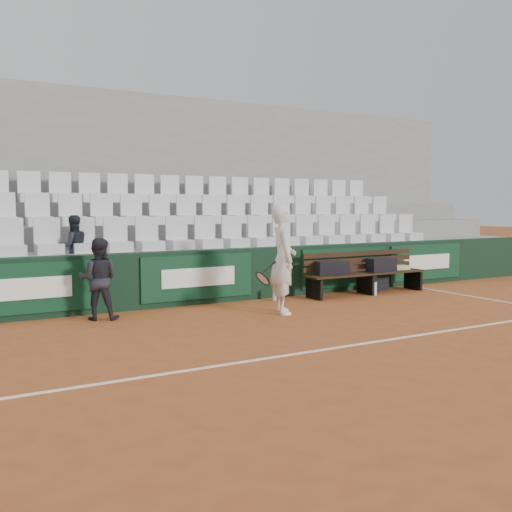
{
  "coord_description": "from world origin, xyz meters",
  "views": [
    {
      "loc": [
        -4.41,
        -5.76,
        1.82
      ],
      "look_at": [
        0.21,
        2.4,
        1.0
      ],
      "focal_mm": 40.0,
      "sensor_mm": 36.0,
      "label": 1
    }
  ],
  "objects_px": {
    "sports_bag_left": "(332,268)",
    "ball_kid": "(98,279)",
    "sports_bag_ground": "(375,283)",
    "tennis_player": "(283,259)",
    "sports_bag_right": "(381,265)",
    "bench_left": "(341,285)",
    "spectator_c": "(73,221)",
    "water_bottle_near": "(274,294)",
    "bench_right": "(391,281)",
    "water_bottle_far": "(375,289)"
  },
  "relations": [
    {
      "from": "water_bottle_near",
      "to": "water_bottle_far",
      "type": "distance_m",
      "value": 2.18
    },
    {
      "from": "bench_right",
      "to": "sports_bag_left",
      "type": "relative_size",
      "value": 2.34
    },
    {
      "from": "sports_bag_left",
      "to": "spectator_c",
      "type": "distance_m",
      "value": 5.01
    },
    {
      "from": "sports_bag_right",
      "to": "spectator_c",
      "type": "bearing_deg",
      "value": 169.31
    },
    {
      "from": "sports_bag_left",
      "to": "water_bottle_near",
      "type": "xyz_separation_m",
      "value": [
        -1.23,
        0.2,
        -0.45
      ]
    },
    {
      "from": "sports_bag_left",
      "to": "ball_kid",
      "type": "height_order",
      "value": "ball_kid"
    },
    {
      "from": "sports_bag_left",
      "to": "spectator_c",
      "type": "bearing_deg",
      "value": 166.32
    },
    {
      "from": "sports_bag_right",
      "to": "tennis_player",
      "type": "bearing_deg",
      "value": -162.37
    },
    {
      "from": "sports_bag_right",
      "to": "sports_bag_ground",
      "type": "xyz_separation_m",
      "value": [
        0.1,
        0.29,
        -0.44
      ]
    },
    {
      "from": "sports_bag_ground",
      "to": "tennis_player",
      "type": "xyz_separation_m",
      "value": [
        -3.17,
        -1.26,
        0.77
      ]
    },
    {
      "from": "bench_left",
      "to": "tennis_player",
      "type": "height_order",
      "value": "tennis_player"
    },
    {
      "from": "bench_right",
      "to": "bench_left",
      "type": "bearing_deg",
      "value": -179.1
    },
    {
      "from": "sports_bag_ground",
      "to": "tennis_player",
      "type": "distance_m",
      "value": 3.5
    },
    {
      "from": "bench_right",
      "to": "sports_bag_ground",
      "type": "relative_size",
      "value": 2.99
    },
    {
      "from": "bench_right",
      "to": "ball_kid",
      "type": "distance_m",
      "value": 6.22
    },
    {
      "from": "water_bottle_far",
      "to": "sports_bag_right",
      "type": "bearing_deg",
      "value": 33.32
    },
    {
      "from": "sports_bag_left",
      "to": "tennis_player",
      "type": "xyz_separation_m",
      "value": [
        -1.77,
        -0.96,
        0.34
      ]
    },
    {
      "from": "ball_kid",
      "to": "sports_bag_ground",
      "type": "bearing_deg",
      "value": -153.62
    },
    {
      "from": "sports_bag_left",
      "to": "ball_kid",
      "type": "distance_m",
      "value": 4.64
    },
    {
      "from": "water_bottle_far",
      "to": "tennis_player",
      "type": "relative_size",
      "value": 0.15
    },
    {
      "from": "water_bottle_far",
      "to": "spectator_c",
      "type": "xyz_separation_m",
      "value": [
        -5.68,
        1.41,
        1.42
      ]
    },
    {
      "from": "water_bottle_far",
      "to": "tennis_player",
      "type": "distance_m",
      "value": 2.88
    },
    {
      "from": "sports_bag_right",
      "to": "spectator_c",
      "type": "relative_size",
      "value": 0.54
    },
    {
      "from": "bench_right",
      "to": "water_bottle_near",
      "type": "bearing_deg",
      "value": 175.95
    },
    {
      "from": "water_bottle_far",
      "to": "spectator_c",
      "type": "height_order",
      "value": "spectator_c"
    },
    {
      "from": "spectator_c",
      "to": "sports_bag_left",
      "type": "bearing_deg",
      "value": 161.01
    },
    {
      "from": "sports_bag_ground",
      "to": "tennis_player",
      "type": "relative_size",
      "value": 0.27
    },
    {
      "from": "sports_bag_ground",
      "to": "water_bottle_near",
      "type": "bearing_deg",
      "value": -177.83
    },
    {
      "from": "sports_bag_left",
      "to": "water_bottle_far",
      "type": "distance_m",
      "value": 1.04
    },
    {
      "from": "sports_bag_ground",
      "to": "water_bottle_near",
      "type": "xyz_separation_m",
      "value": [
        -2.63,
        -0.1,
        -0.02
      ]
    },
    {
      "from": "water_bottle_near",
      "to": "water_bottle_far",
      "type": "relative_size",
      "value": 0.96
    },
    {
      "from": "sports_bag_right",
      "to": "sports_bag_ground",
      "type": "height_order",
      "value": "sports_bag_right"
    },
    {
      "from": "bench_right",
      "to": "ball_kid",
      "type": "bearing_deg",
      "value": 179.76
    },
    {
      "from": "bench_right",
      "to": "sports_bag_ground",
      "type": "bearing_deg",
      "value": 118.58
    },
    {
      "from": "bench_right",
      "to": "spectator_c",
      "type": "height_order",
      "value": "spectator_c"
    },
    {
      "from": "sports_bag_right",
      "to": "tennis_player",
      "type": "relative_size",
      "value": 0.33
    },
    {
      "from": "bench_right",
      "to": "sports_bag_ground",
      "type": "distance_m",
      "value": 0.35
    },
    {
      "from": "sports_bag_ground",
      "to": "water_bottle_far",
      "type": "relative_size",
      "value": 1.8
    },
    {
      "from": "bench_right",
      "to": "spectator_c",
      "type": "relative_size",
      "value": 1.34
    },
    {
      "from": "sports_bag_right",
      "to": "water_bottle_far",
      "type": "bearing_deg",
      "value": -146.68
    },
    {
      "from": "tennis_player",
      "to": "spectator_c",
      "type": "height_order",
      "value": "spectator_c"
    },
    {
      "from": "sports_bag_right",
      "to": "bench_right",
      "type": "bearing_deg",
      "value": -2.39
    },
    {
      "from": "sports_bag_right",
      "to": "bench_left",
      "type": "bearing_deg",
      "value": -178.31
    },
    {
      "from": "sports_bag_right",
      "to": "ball_kid",
      "type": "bearing_deg",
      "value": 179.85
    },
    {
      "from": "sports_bag_right",
      "to": "sports_bag_ground",
      "type": "relative_size",
      "value": 1.2
    },
    {
      "from": "bench_left",
      "to": "sports_bag_left",
      "type": "xyz_separation_m",
      "value": [
        -0.2,
        0.02,
        0.36
      ]
    },
    {
      "from": "water_bottle_far",
      "to": "ball_kid",
      "type": "bearing_deg",
      "value": 177.16
    },
    {
      "from": "bench_left",
      "to": "sports_bag_left",
      "type": "relative_size",
      "value": 2.34
    },
    {
      "from": "bench_left",
      "to": "bench_right",
      "type": "bearing_deg",
      "value": 0.9
    },
    {
      "from": "bench_right",
      "to": "spectator_c",
      "type": "distance_m",
      "value": 6.59
    }
  ]
}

